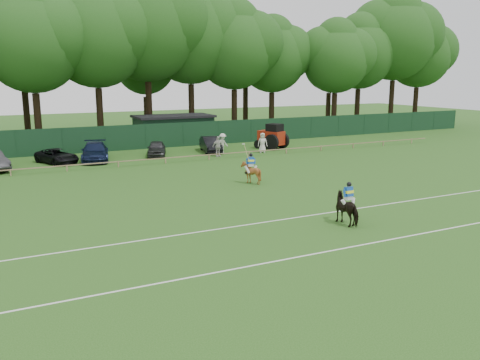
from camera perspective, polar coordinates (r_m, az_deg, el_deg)
ground at (r=26.85m, az=1.94°, el=-4.20°), size 160.00×160.00×0.00m
horse_dark at (r=26.07m, az=12.03°, el=-3.14°), size 0.99×1.93×1.58m
horse_chestnut at (r=34.95m, az=1.22°, el=0.85°), size 1.58×1.68×1.51m
suv_black at (r=45.57m, az=-19.87°, el=2.54°), size 3.62×4.85×1.22m
sedan_navy at (r=45.87m, az=-15.97°, el=3.07°), size 3.33×5.80×1.58m
hatch_grey at (r=47.51m, az=-9.36°, el=3.52°), size 2.86×4.31×1.36m
estate_black at (r=49.35m, az=-3.31°, el=4.02°), size 2.47×4.66×1.46m
spectator_left at (r=47.84m, az=-1.97°, el=4.08°), size 1.43×1.10×1.95m
spectator_mid at (r=46.43m, az=-2.51°, el=3.78°), size 1.13×0.57×1.85m
spectator_right at (r=48.75m, az=2.54°, el=4.20°), size 1.08×0.89×1.91m
rider_dark at (r=25.89m, az=12.12°, el=-1.61°), size 0.94×0.40×1.41m
rider_chestnut at (r=34.81m, az=1.23°, el=1.98°), size 0.92×0.73×2.05m
pitch_lines at (r=23.98m, az=5.97°, el=-6.22°), size 60.00×5.10×0.01m
pitch_rail at (r=43.05m, az=-9.64°, el=2.34°), size 62.10×0.10×0.50m
perimeter_fence at (r=51.53m, az=-12.66°, el=4.67°), size 92.08×0.08×2.50m
utility_shed at (r=56.07m, az=-7.46°, el=5.71°), size 8.40×4.40×3.04m
tree_row at (r=59.86m, az=-12.65°, el=4.42°), size 96.00×12.00×21.00m
tractor at (r=51.38m, az=3.66°, el=4.85°), size 3.00×3.54×2.53m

